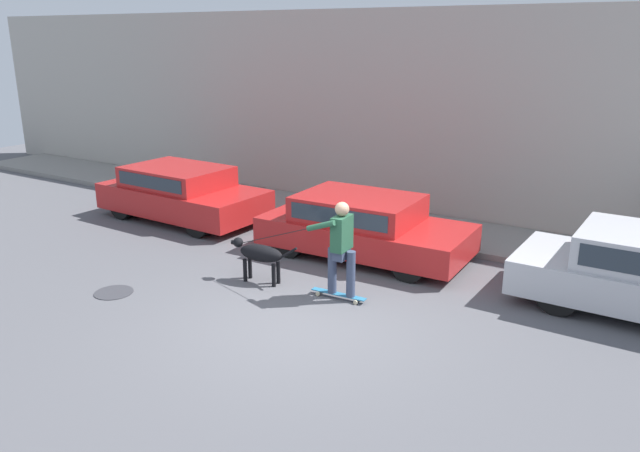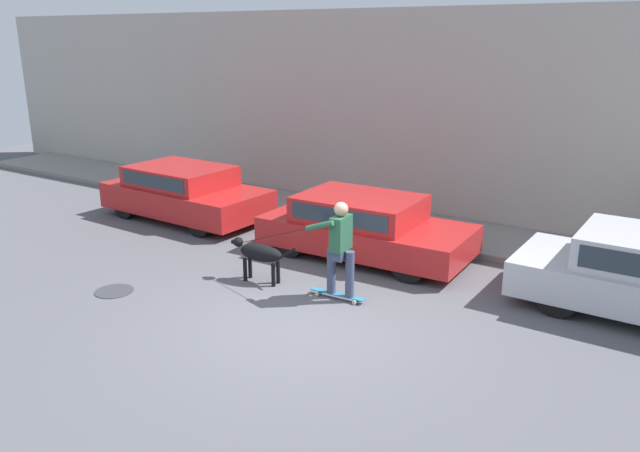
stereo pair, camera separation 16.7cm
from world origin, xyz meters
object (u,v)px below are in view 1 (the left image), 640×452
(parked_car_1, at_px, (363,226))
(dog, at_px, (260,254))
(parked_car_0, at_px, (182,193))
(skateboarder, at_px, (341,245))

(parked_car_1, distance_m, dog, 2.30)
(parked_car_0, distance_m, skateboarder, 5.78)
(parked_car_0, height_order, parked_car_1, parked_car_0)
(parked_car_0, xyz_separation_m, parked_car_1, (4.72, -0.00, -0.02))
(parked_car_0, relative_size, dog, 3.12)
(parked_car_1, relative_size, dog, 3.15)
(parked_car_1, height_order, dog, parked_car_1)
(parked_car_1, distance_m, skateboarder, 2.17)
(skateboarder, bearing_deg, parked_car_0, -23.18)
(parked_car_0, height_order, skateboarder, skateboarder)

